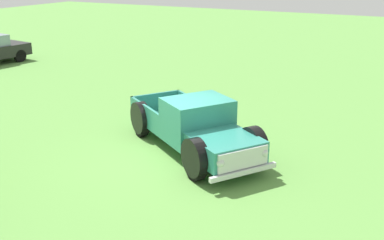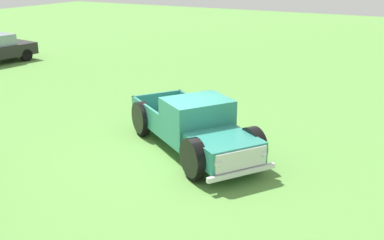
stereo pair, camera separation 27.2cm
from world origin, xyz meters
The scene contains 2 objects.
ground_plane centered at (0.00, 0.00, 0.00)m, with size 80.00×80.00×0.00m, color #5B9342.
pickup_truck_foreground centered at (0.49, -0.52, 0.76)m, with size 4.41×5.36×1.60m.
Camera 1 is at (-10.28, -6.01, 5.16)m, focal length 43.15 mm.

